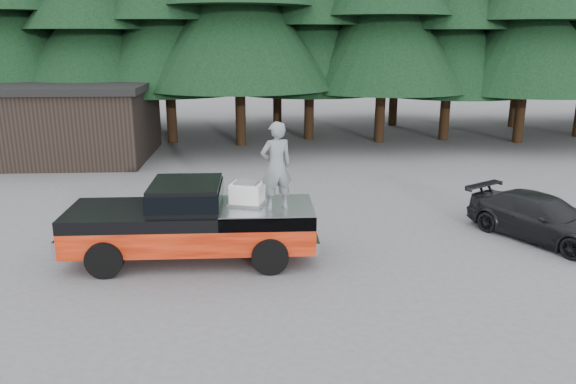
{
  "coord_description": "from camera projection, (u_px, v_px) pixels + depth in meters",
  "views": [
    {
      "loc": [
        -0.2,
        -12.99,
        5.24
      ],
      "look_at": [
        0.52,
        0.0,
        1.61
      ],
      "focal_mm": 35.0,
      "sensor_mm": 36.0,
      "label": 1
    }
  ],
  "objects": [
    {
      "name": "pickup_truck",
      "position": [
        192.0,
        233.0,
        13.49
      ],
      "size": [
        6.0,
        2.04,
        1.33
      ],
      "primitive_type": null,
      "color": "#E93F19",
      "rests_on": "ground"
    },
    {
      "name": "truck_cab",
      "position": [
        186.0,
        195.0,
        13.23
      ],
      "size": [
        1.66,
        1.9,
        0.59
      ],
      "primitive_type": "cube",
      "color": "black",
      "rests_on": "pickup_truck"
    },
    {
      "name": "parked_car",
      "position": [
        542.0,
        218.0,
        14.83
      ],
      "size": [
        3.49,
        4.31,
        1.17
      ],
      "primitive_type": "imported",
      "rotation": [
        0.0,
        0.0,
        0.54
      ],
      "color": "black",
      "rests_on": "ground"
    },
    {
      "name": "air_compressor",
      "position": [
        247.0,
        194.0,
        13.41
      ],
      "size": [
        0.87,
        0.79,
        0.5
      ],
      "primitive_type": "cube",
      "rotation": [
        0.0,
        0.0,
        -0.28
      ],
      "color": "silver",
      "rests_on": "pickup_truck"
    },
    {
      "name": "ground",
      "position": [
        267.0,
        255.0,
        13.92
      ],
      "size": [
        120.0,
        120.0,
        0.0
      ],
      "primitive_type": "plane",
      "color": "#504F52",
      "rests_on": "ground"
    },
    {
      "name": "utility_building",
      "position": [
        56.0,
        120.0,
        24.53
      ],
      "size": [
        8.4,
        6.4,
        3.3
      ],
      "color": "black",
      "rests_on": "ground"
    },
    {
      "name": "man_on_bed",
      "position": [
        276.0,
        166.0,
        12.82
      ],
      "size": [
        0.87,
        0.71,
        2.06
      ],
      "primitive_type": "imported",
      "rotation": [
        0.0,
        0.0,
        3.47
      ],
      "color": "slate",
      "rests_on": "pickup_truck"
    }
  ]
}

